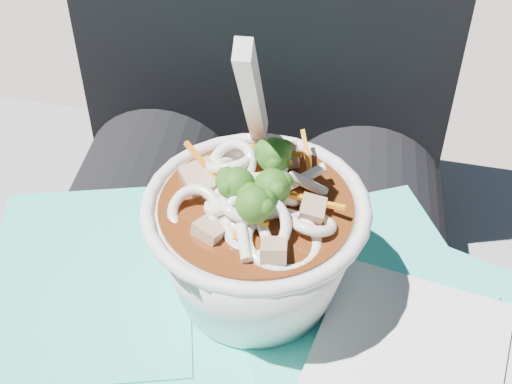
# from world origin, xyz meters

# --- Properties ---
(lap) EXTENTS (0.36, 0.48, 0.15)m
(lap) POSITION_xyz_m (0.00, 0.00, 0.55)
(lap) COLOR black
(lap) RESTS_ON stone_ledge
(person_body) EXTENTS (0.34, 0.94, 1.02)m
(person_body) POSITION_xyz_m (0.00, 0.09, 0.57)
(person_body) COLOR black
(person_body) RESTS_ON ground
(plastic_bag) EXTENTS (0.39, 0.34, 0.02)m
(plastic_bag) POSITION_xyz_m (0.03, -0.01, 0.64)
(plastic_bag) COLOR #32D3BE
(plastic_bag) RESTS_ON lap
(napkins) EXTENTS (0.16, 0.17, 0.01)m
(napkins) POSITION_xyz_m (0.14, -0.05, 0.65)
(napkins) COLOR silver
(napkins) RESTS_ON plastic_bag
(udon_bowl) EXTENTS (0.16, 0.16, 0.19)m
(udon_bowl) POSITION_xyz_m (0.02, 0.01, 0.70)
(udon_bowl) COLOR white
(udon_bowl) RESTS_ON plastic_bag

